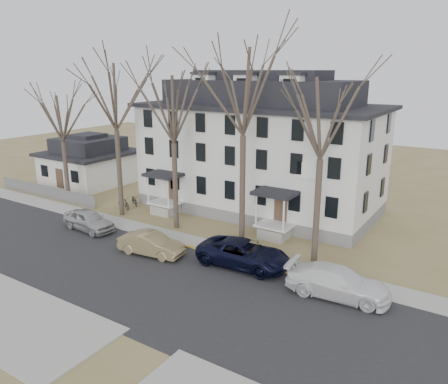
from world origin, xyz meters
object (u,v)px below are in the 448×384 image
Objects in this scene: boarding_house at (260,149)px; car_white at (338,283)px; tree_mid_left at (173,105)px; tree_bungalow at (60,115)px; car_silver at (89,221)px; car_navy at (244,254)px; bicycle_left at (134,200)px; small_house at (90,163)px; tree_mid_right at (323,113)px; bicycle_right at (124,203)px; tree_center at (244,86)px; tree_far_left at (114,92)px; car_tan at (151,244)px.

car_white is at bearing -46.48° from boarding_house.
tree_bungalow is at bearing 180.00° from tree_mid_left.
car_white is (19.64, 0.39, 0.02)m from car_silver.
bicycle_left is (-14.96, 5.73, -0.34)m from car_navy.
tree_mid_left is at bearing -20.03° from small_house.
tree_mid_right reaches higher than bicycle_left.
tree_center is at bearing -81.94° from bicycle_right.
bicycle_right is at bearing -147.97° from bicycle_left.
boarding_house is at bearing -27.49° from bicycle_left.
car_white reaches higher than bicycle_left.
bicycle_left is (-1.60, 6.66, -0.30)m from car_silver.
tree_bungalow is 1.90× the size of car_white.
tree_mid_right is at bearing 31.55° from car_white.
boarding_house reaches higher than car_navy.
car_navy reaches higher than bicycle_right.
tree_far_left is 3.01× the size of car_tan.
car_navy is (-3.47, -3.22, -8.77)m from tree_mid_right.
tree_center reaches higher than car_navy.
tree_far_left reaches higher than tree_mid_right.
bicycle_right is at bearing -26.61° from small_house.
bicycle_right is at bearing 47.43° from car_tan.
tree_mid_left is 17.20m from car_white.
tree_far_left is 17.25m from car_navy.
boarding_house is 15.54m from car_silver.
small_house is at bearing 150.61° from tree_far_left.
small_house reaches higher than bicycle_left.
small_house is 32.88m from car_white.
tree_mid_left and tree_mid_right have the same top height.
tree_center is (6.00, 0.00, 1.48)m from tree_mid_left.
small_house is at bearing 159.97° from tree_mid_left.
tree_center is at bearing 180.00° from tree_mid_right.
car_white is (31.31, -9.95, -1.43)m from small_house.
car_silver is at bearing -159.92° from tree_center.
car_tan is at bearing -129.07° from tree_center.
bicycle_left is (-8.83, 7.57, -0.26)m from car_tan.
boarding_house is at bearing -12.27° from car_tan.
tree_center is at bearing -65.15° from car_silver.
bicycle_right reaches higher than bicycle_left.
boarding_house is 1.41× the size of tree_center.
car_silver is 0.78× the size of car_navy.
bicycle_left is at bearing 18.30° from car_silver.
car_white is (8.31, -3.76, -10.26)m from tree_center.
small_house is 0.63× the size of tree_far_left.
bicycle_left is at bearing 110.42° from tree_far_left.
car_white is at bearing -14.71° from tree_mid_left.
small_house is at bearing -174.41° from boarding_house.
tree_mid_right reaches higher than car_navy.
car_tan is at bearing -92.40° from car_silver.
tree_center is at bearing 28.71° from car_navy.
tree_bungalow is at bearing 180.00° from tree_mid_right.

